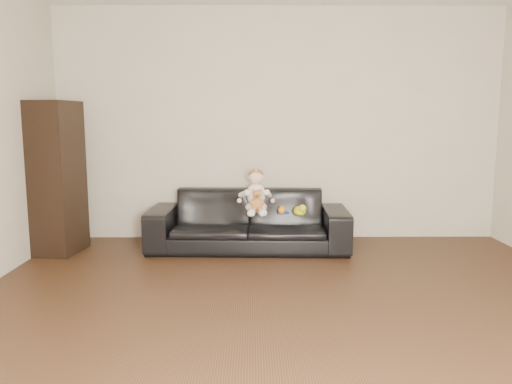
{
  "coord_description": "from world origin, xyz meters",
  "views": [
    {
      "loc": [
        -0.3,
        -2.94,
        1.38
      ],
      "look_at": [
        -0.26,
        2.15,
        0.62
      ],
      "focal_mm": 35.0,
      "sensor_mm": 36.0,
      "label": 1
    }
  ],
  "objects_px": {
    "baby": "(256,194)",
    "toy_rattle": "(282,211)",
    "toy_green": "(300,211)",
    "sofa": "(248,220)",
    "cabinet": "(57,178)",
    "teddy_bear": "(257,200)",
    "toy_blue_disc": "(284,213)"
  },
  "relations": [
    {
      "from": "sofa",
      "to": "cabinet",
      "type": "bearing_deg",
      "value": -173.96
    },
    {
      "from": "sofa",
      "to": "teddy_bear",
      "type": "bearing_deg",
      "value": -68.56
    },
    {
      "from": "sofa",
      "to": "toy_blue_disc",
      "type": "distance_m",
      "value": 0.4
    },
    {
      "from": "toy_blue_disc",
      "to": "teddy_bear",
      "type": "bearing_deg",
      "value": -156.64
    },
    {
      "from": "toy_green",
      "to": "toy_rattle",
      "type": "relative_size",
      "value": 1.95
    },
    {
      "from": "toy_blue_disc",
      "to": "sofa",
      "type": "bearing_deg",
      "value": 159.9
    },
    {
      "from": "toy_green",
      "to": "toy_rattle",
      "type": "bearing_deg",
      "value": 152.66
    },
    {
      "from": "baby",
      "to": "toy_rattle",
      "type": "xyz_separation_m",
      "value": [
        0.26,
        -0.07,
        -0.16
      ]
    },
    {
      "from": "baby",
      "to": "teddy_bear",
      "type": "bearing_deg",
      "value": -94.98
    },
    {
      "from": "toy_blue_disc",
      "to": "cabinet",
      "type": "bearing_deg",
      "value": -179.81
    },
    {
      "from": "cabinet",
      "to": "baby",
      "type": "distance_m",
      "value": 2.03
    },
    {
      "from": "cabinet",
      "to": "toy_rattle",
      "type": "distance_m",
      "value": 2.31
    },
    {
      "from": "sofa",
      "to": "teddy_bear",
      "type": "relative_size",
      "value": 9.56
    },
    {
      "from": "cabinet",
      "to": "teddy_bear",
      "type": "height_order",
      "value": "cabinet"
    },
    {
      "from": "teddy_bear",
      "to": "toy_blue_disc",
      "type": "bearing_deg",
      "value": 16.88
    },
    {
      "from": "teddy_bear",
      "to": "sofa",
      "type": "bearing_deg",
      "value": 103.06
    },
    {
      "from": "baby",
      "to": "toy_green",
      "type": "distance_m",
      "value": 0.49
    },
    {
      "from": "sofa",
      "to": "baby",
      "type": "height_order",
      "value": "baby"
    },
    {
      "from": "sofa",
      "to": "toy_green",
      "type": "xyz_separation_m",
      "value": [
        0.52,
        -0.27,
        0.15
      ]
    },
    {
      "from": "cabinet",
      "to": "toy_green",
      "type": "distance_m",
      "value": 2.49
    },
    {
      "from": "teddy_bear",
      "to": "toy_green",
      "type": "xyz_separation_m",
      "value": [
        0.43,
        -0.02,
        -0.11
      ]
    },
    {
      "from": "toy_green",
      "to": "toy_blue_disc",
      "type": "relative_size",
      "value": 1.35
    },
    {
      "from": "sofa",
      "to": "cabinet",
      "type": "relative_size",
      "value": 1.35
    },
    {
      "from": "cabinet",
      "to": "baby",
      "type": "relative_size",
      "value": 3.4
    },
    {
      "from": "cabinet",
      "to": "toy_green",
      "type": "height_order",
      "value": "cabinet"
    },
    {
      "from": "sofa",
      "to": "toy_green",
      "type": "relative_size",
      "value": 13.85
    },
    {
      "from": "toy_green",
      "to": "toy_rattle",
      "type": "xyz_separation_m",
      "value": [
        -0.18,
        0.09,
        -0.01
      ]
    },
    {
      "from": "sofa",
      "to": "teddy_bear",
      "type": "height_order",
      "value": "teddy_bear"
    },
    {
      "from": "cabinet",
      "to": "toy_rattle",
      "type": "bearing_deg",
      "value": 5.87
    },
    {
      "from": "sofa",
      "to": "toy_blue_disc",
      "type": "bearing_deg",
      "value": -18.2
    },
    {
      "from": "baby",
      "to": "toy_rattle",
      "type": "height_order",
      "value": "baby"
    },
    {
      "from": "sofa",
      "to": "teddy_bear",
      "type": "xyz_separation_m",
      "value": [
        0.09,
        -0.25,
        0.26
      ]
    }
  ]
}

